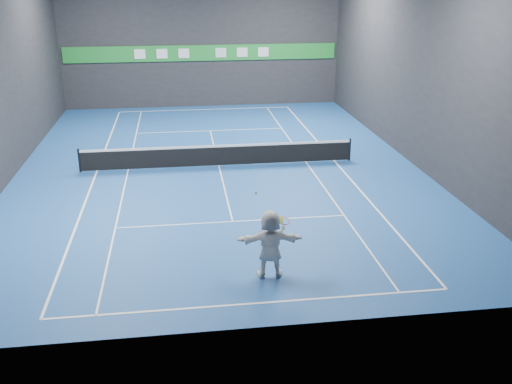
{
  "coord_description": "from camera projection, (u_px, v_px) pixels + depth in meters",
  "views": [
    {
      "loc": [
        -1.73,
        -24.99,
        8.26
      ],
      "look_at": [
        0.7,
        -7.47,
        1.5
      ],
      "focal_mm": 40.0,
      "sensor_mm": 36.0,
      "label": 1
    }
  ],
  "objects": [
    {
      "name": "ground",
      "position": [
        219.0,
        166.0,
        26.29
      ],
      "size": [
        26.0,
        26.0,
        0.0
      ],
      "primitive_type": "plane",
      "color": "#19478C",
      "rests_on": "ground"
    },
    {
      "name": "wall_back",
      "position": [
        202.0,
        37.0,
        36.71
      ],
      "size": [
        18.0,
        0.1,
        9.0
      ],
      "primitive_type": "cube",
      "color": "#242527",
      "rests_on": "ground"
    },
    {
      "name": "wall_front",
      "position": [
        259.0,
        156.0,
        12.66
      ],
      "size": [
        18.0,
        0.1,
        9.0
      ],
      "primitive_type": "cube",
      "color": "#242527",
      "rests_on": "ground"
    },
    {
      "name": "wall_right",
      "position": [
        415.0,
        63.0,
        25.84
      ],
      "size": [
        0.1,
        26.0,
        9.0
      ],
      "primitive_type": "cube",
      "color": "#242527",
      "rests_on": "ground"
    },
    {
      "name": "baseline_near",
      "position": [
        253.0,
        304.0,
        15.29
      ],
      "size": [
        10.98,
        0.08,
        0.01
      ],
      "primitive_type": "cube",
      "color": "white",
      "rests_on": "ground"
    },
    {
      "name": "baseline_far",
      "position": [
        205.0,
        109.0,
        37.29
      ],
      "size": [
        10.98,
        0.08,
        0.01
      ],
      "primitive_type": "cube",
      "color": "white",
      "rests_on": "ground"
    },
    {
      "name": "sideline_doubles_left",
      "position": [
        97.0,
        171.0,
        25.59
      ],
      "size": [
        0.08,
        23.78,
        0.01
      ],
      "primitive_type": "cube",
      "color": "white",
      "rests_on": "ground"
    },
    {
      "name": "sideline_doubles_right",
      "position": [
        334.0,
        161.0,
        26.99
      ],
      "size": [
        0.08,
        23.78,
        0.01
      ],
      "primitive_type": "cube",
      "color": "white",
      "rests_on": "ground"
    },
    {
      "name": "sideline_singles_left",
      "position": [
        128.0,
        170.0,
        25.76
      ],
      "size": [
        0.06,
        23.78,
        0.01
      ],
      "primitive_type": "cube",
      "color": "white",
      "rests_on": "ground"
    },
    {
      "name": "sideline_singles_right",
      "position": [
        306.0,
        162.0,
        26.82
      ],
      "size": [
        0.06,
        23.78,
        0.01
      ],
      "primitive_type": "cube",
      "color": "white",
      "rests_on": "ground"
    },
    {
      "name": "service_line_near",
      "position": [
        233.0,
        221.0,
        20.37
      ],
      "size": [
        8.23,
        0.06,
        0.01
      ],
      "primitive_type": "cube",
      "color": "white",
      "rests_on": "ground"
    },
    {
      "name": "service_line_far",
      "position": [
        210.0,
        131.0,
        32.21
      ],
      "size": [
        8.23,
        0.06,
        0.01
      ],
      "primitive_type": "cube",
      "color": "white",
      "rests_on": "ground"
    },
    {
      "name": "center_service_line",
      "position": [
        219.0,
        166.0,
        26.29
      ],
      "size": [
        0.06,
        12.8,
        0.01
      ],
      "primitive_type": "cube",
      "color": "white",
      "rests_on": "ground"
    },
    {
      "name": "player",
      "position": [
        270.0,
        244.0,
        16.36
      ],
      "size": [
        1.95,
        0.73,
        2.06
      ],
      "primitive_type": "imported",
      "rotation": [
        0.0,
        0.0,
        3.08
      ],
      "color": "silver",
      "rests_on": "ground"
    },
    {
      "name": "tennis_ball",
      "position": [
        256.0,
        193.0,
        15.86
      ],
      "size": [
        0.07,
        0.07,
        0.07
      ],
      "primitive_type": "sphere",
      "color": "#C9F328",
      "rests_on": "player"
    },
    {
      "name": "tennis_net",
      "position": [
        219.0,
        155.0,
        26.1
      ],
      "size": [
        12.5,
        0.1,
        1.07
      ],
      "color": "black",
      "rests_on": "ground"
    },
    {
      "name": "sponsor_banner",
      "position": [
        202.0,
        53.0,
        37.01
      ],
      "size": [
        17.64,
        0.11,
        1.0
      ],
      "color": "#1E8B2F",
      "rests_on": "wall_back"
    },
    {
      "name": "tennis_racket",
      "position": [
        284.0,
        222.0,
        16.23
      ],
      "size": [
        0.55,
        0.42,
        0.52
      ],
      "color": "red",
      "rests_on": "player"
    }
  ]
}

